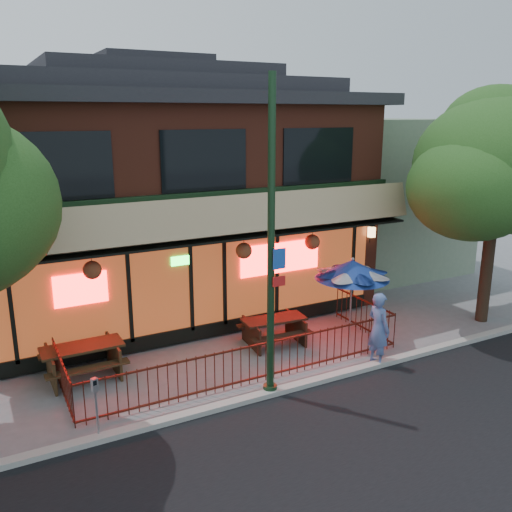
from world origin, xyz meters
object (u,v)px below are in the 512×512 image
(patio_umbrella, at_px, (352,269))
(pedestrian, at_px, (378,329))
(street_tree_right, at_px, (498,158))
(picnic_table_right, at_px, (274,327))
(picnic_table_left, at_px, (83,356))
(parking_meter_near, at_px, (96,398))
(street_light, at_px, (271,260))

(patio_umbrella, xyz_separation_m, pedestrian, (-0.44, -1.71, -1.06))
(street_tree_right, xyz_separation_m, picnic_table_right, (-6.59, 1.39, -4.47))
(street_tree_right, bearing_deg, pedestrian, -169.18)
(picnic_table_left, relative_size, picnic_table_right, 1.03)
(parking_meter_near, bearing_deg, patio_umbrella, 13.32)
(picnic_table_left, bearing_deg, patio_umbrella, -8.22)
(street_light, relative_size, picnic_table_left, 3.65)
(picnic_table_left, bearing_deg, pedestrian, -22.17)
(street_tree_right, xyz_separation_m, patio_umbrella, (-4.45, 0.78, -2.95))
(parking_meter_near, bearing_deg, street_light, -0.04)
(street_tree_right, distance_m, picnic_table_right, 8.08)
(street_tree_right, relative_size, picnic_table_right, 3.78)
(street_tree_right, height_order, parking_meter_near, street_tree_right)
(picnic_table_left, bearing_deg, parking_meter_near, -95.21)
(picnic_table_left, xyz_separation_m, parking_meter_near, (-0.26, -2.80, 0.35))
(picnic_table_left, distance_m, parking_meter_near, 2.83)
(patio_umbrella, distance_m, pedestrian, 2.06)
(picnic_table_right, distance_m, patio_umbrella, 2.69)
(street_light, distance_m, patio_umbrella, 4.16)
(parking_meter_near, bearing_deg, pedestrian, 0.41)
(street_light, xyz_separation_m, picnic_table_left, (-3.60, 2.80, -2.61))
(street_tree_right, distance_m, parking_meter_near, 12.62)
(street_tree_right, distance_m, pedestrian, 6.39)
(street_light, bearing_deg, street_tree_right, 7.01)
(pedestrian, relative_size, parking_meter_near, 1.46)
(street_tree_right, distance_m, patio_umbrella, 5.40)
(street_light, bearing_deg, picnic_table_right, 58.55)
(picnic_table_left, relative_size, patio_umbrella, 0.81)
(picnic_table_left, xyz_separation_m, patio_umbrella, (7.19, -1.04, 1.48))
(pedestrian, bearing_deg, street_light, 88.74)
(picnic_table_right, bearing_deg, street_light, -121.45)
(picnic_table_left, xyz_separation_m, picnic_table_right, (5.05, -0.43, -0.04))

